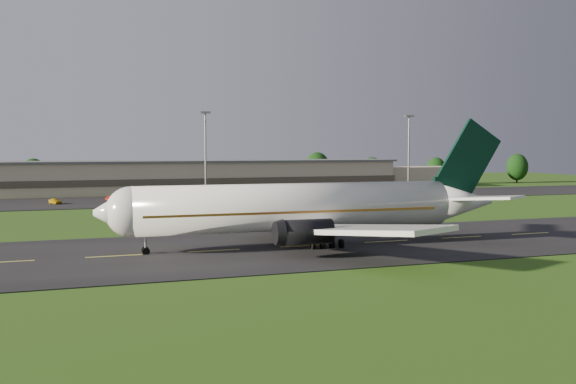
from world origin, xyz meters
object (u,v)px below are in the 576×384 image
object	(u,v)px
light_mast_east	(409,144)
service_vehicle_d	(372,191)
terminal	(198,177)
service_vehicle_a	(55,201)
service_vehicle_b	(114,198)
airliner	(303,208)
service_vehicle_c	(294,195)
light_mast_centre	(205,143)

from	to	relation	value
light_mast_east	service_vehicle_d	distance (m)	17.20
terminal	service_vehicle_a	bearing A→B (deg)	-143.28
service_vehicle_b	terminal	bearing A→B (deg)	-70.18
airliner	service_vehicle_a	xyz separation A→B (m)	(-28.63, 69.90, -3.95)
airliner	service_vehicle_c	distance (m)	72.87
airliner	light_mast_east	bearing A→B (deg)	54.57
terminal	light_mast_east	world-z (taller)	light_mast_east
service_vehicle_a	service_vehicle_c	distance (m)	52.34
light_mast_east	light_mast_centre	bearing A→B (deg)	180.00
light_mast_centre	service_vehicle_d	xyz separation A→B (m)	(42.99, -2.55, -12.05)
service_vehicle_a	airliner	bearing A→B (deg)	-95.07
light_mast_centre	service_vehicle_d	distance (m)	44.72
light_mast_east	service_vehicle_a	world-z (taller)	light_mast_east
service_vehicle_d	terminal	bearing A→B (deg)	83.85
terminal	service_vehicle_b	distance (m)	32.47
service_vehicle_a	service_vehicle_d	distance (m)	77.23
service_vehicle_b	service_vehicle_a	bearing A→B (deg)	83.25
service_vehicle_a	terminal	bearing A→B (deg)	9.37
service_vehicle_d	light_mast_east	bearing A→B (deg)	-59.91
light_mast_east	service_vehicle_a	xyz separation A→B (m)	(-88.87, -10.12, -12.02)
service_vehicle_a	service_vehicle_d	xyz separation A→B (m)	(76.86, 7.57, -0.03)
airliner	service_vehicle_c	bearing A→B (deg)	72.54
terminal	light_mast_east	xyz separation A→B (m)	(53.60, -16.18, 8.75)
light_mast_centre	service_vehicle_d	bearing A→B (deg)	-3.39
terminal	service_vehicle_a	world-z (taller)	terminal
light_mast_centre	service_vehicle_a	bearing A→B (deg)	-163.36
airliner	light_mast_east	size ratio (longest dim) A/B	2.52
service_vehicle_c	service_vehicle_d	xyz separation A→B (m)	(24.53, 8.68, -0.03)
terminal	service_vehicle_d	xyz separation A→B (m)	(41.59, -18.73, -3.30)
service_vehicle_a	service_vehicle_c	size ratio (longest dim) A/B	0.82
terminal	light_mast_east	size ratio (longest dim) A/B	7.13
airliner	service_vehicle_b	bearing A→B (deg)	104.20
service_vehicle_b	service_vehicle_d	distance (m)	64.89
airliner	service_vehicle_d	distance (m)	91.34
terminal	service_vehicle_b	bearing A→B (deg)	-135.88
light_mast_centre	light_mast_east	bearing A→B (deg)	0.00
service_vehicle_a	service_vehicle_c	bearing A→B (deg)	-28.55
airliner	service_vehicle_a	world-z (taller)	airliner
terminal	service_vehicle_b	world-z (taller)	terminal
airliner	service_vehicle_a	bearing A→B (deg)	113.82
airliner	service_vehicle_a	distance (m)	75.64
service_vehicle_a	service_vehicle_b	size ratio (longest dim) A/B	1.02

